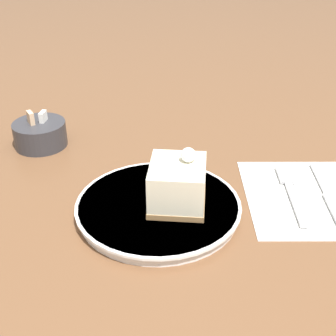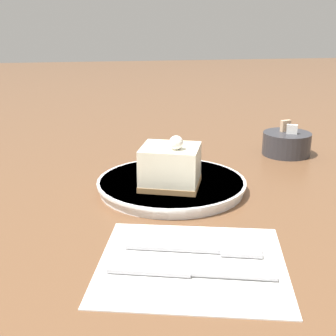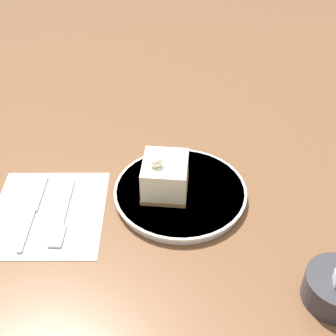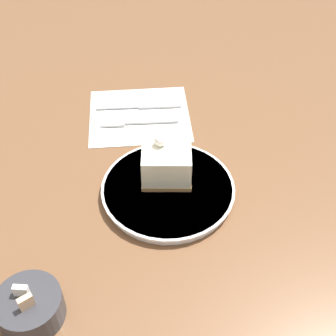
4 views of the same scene
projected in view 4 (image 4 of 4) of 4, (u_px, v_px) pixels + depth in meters
name	position (u px, v px, depth m)	size (l,w,h in m)	color
ground_plane	(190.00, 206.00, 0.79)	(4.00, 4.00, 0.00)	brown
plate	(168.00, 190.00, 0.81)	(0.23, 0.23, 0.02)	white
cake_slice	(166.00, 163.00, 0.80)	(0.10, 0.11, 0.08)	#9E7547
napkin	(139.00, 115.00, 0.97)	(0.23, 0.24, 0.00)	white
fork	(133.00, 122.00, 0.95)	(0.06, 0.16, 0.00)	#B2B2B7
knife	(147.00, 106.00, 0.99)	(0.06, 0.18, 0.00)	#B2B2B7
sugar_bowl	(30.00, 307.00, 0.64)	(0.09, 0.09, 0.07)	#333338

